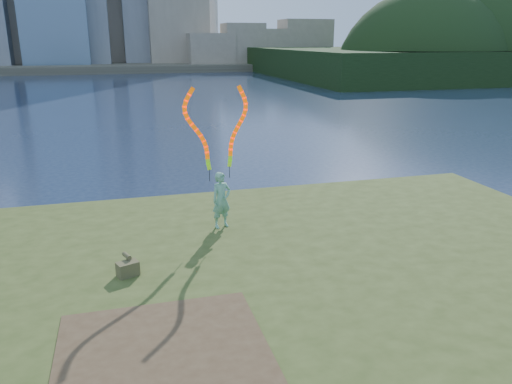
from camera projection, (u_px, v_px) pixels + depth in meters
name	position (u px, v px, depth m)	size (l,w,h in m)	color
ground	(250.00, 286.00, 11.35)	(320.00, 320.00, 0.00)	#1A2842
grassy_knoll	(282.00, 327.00, 9.13)	(20.00, 18.00, 0.80)	#364518
dirt_patch	(163.00, 352.00, 7.60)	(3.20, 3.00, 0.02)	#47331E
far_shore	(129.00, 64.00, 98.79)	(320.00, 40.00, 1.20)	#4B4637
wooded_hill	(510.00, 72.00, 81.57)	(78.00, 50.00, 63.00)	black
woman_with_ribbons	(220.00, 171.00, 12.33)	(1.87, 0.67, 3.84)	#197F4E
canvas_bag	(128.00, 268.00, 10.06)	(0.49, 0.55, 0.39)	#433F27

